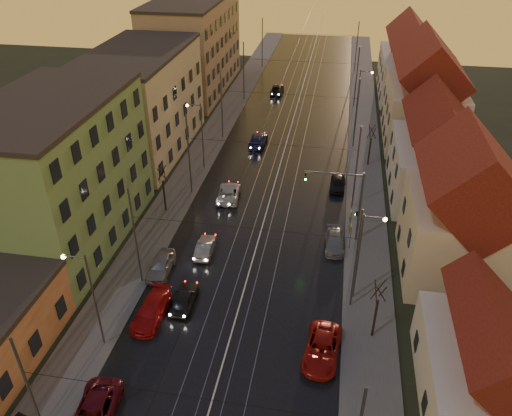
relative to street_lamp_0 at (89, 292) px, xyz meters
The scene contains 46 objects.
ground 10.52m from the street_lamp_0, 12.39° to the right, with size 160.00×160.00×0.00m, color black.
road 39.38m from the street_lamp_0, 76.53° to the left, with size 16.00×120.00×0.04m, color black.
sidewalk_left 38.31m from the street_lamp_0, 91.35° to the left, with size 4.00×120.00×0.15m, color #4C4C4C.
sidewalk_right 42.80m from the street_lamp_0, 63.31° to the left, with size 4.00×120.00×0.15m, color #4C4C4C.
tram_rail_0 38.92m from the street_lamp_0, 79.70° to the left, with size 0.06×120.00×0.03m, color gray.
tram_rail_1 39.20m from the street_lamp_0, 77.63° to the left, with size 0.06×120.00×0.03m, color gray.
tram_rail_2 39.56m from the street_lamp_0, 75.43° to the left, with size 0.06×120.00×0.03m, color gray.
tram_rail_3 39.94m from the street_lamp_0, 73.43° to the left, with size 0.06×120.00×0.03m, color gray.
apartment_left_1 14.73m from the street_lamp_0, 124.98° to the left, with size 10.00×18.00×13.00m, color #6A905C.
apartment_left_2 33.10m from the street_lamp_0, 104.70° to the left, with size 10.00×20.00×12.00m, color #C1B095.
apartment_left_3 56.67m from the street_lamp_0, 98.53° to the left, with size 10.00×24.00×14.00m, color #967E61.
house_right_0 26.18m from the street_lamp_0, ahead, with size 8.16×10.20×5.80m.
house_right_1 29.17m from the street_lamp_0, 26.47° to the left, with size 8.67×10.20×10.80m.
house_right_2 36.84m from the street_lamp_0, 44.89° to the left, with size 9.18×12.24×9.20m.
house_right_3 48.61m from the street_lamp_0, 57.52° to the left, with size 9.18×14.28×11.50m.
house_right_4 64.52m from the street_lamp_0, 66.13° to the left, with size 9.18×16.32×10.00m.
catenary_pole_l_0 8.03m from the street_lamp_0, 86.39° to the right, with size 0.16×0.16×9.00m, color #595B60.
catenary_pole_l_1 7.03m from the street_lamp_0, 85.88° to the left, with size 0.16×0.16×9.00m, color #595B60.
catenary_pole_r_1 19.04m from the street_lamp_0, 21.57° to the left, with size 0.16×0.16×9.00m, color #595B60.
catenary_pole_l_2 22.01m from the street_lamp_0, 88.69° to the left, with size 0.16×0.16×9.00m, color #595B60.
catenary_pole_r_2 28.24m from the street_lamp_0, 51.17° to the left, with size 0.16×0.16×9.00m, color #595B60.
catenary_pole_l_3 37.01m from the street_lamp_0, 89.22° to the left, with size 0.16×0.16×9.00m, color #595B60.
catenary_pole_r_3 41.02m from the street_lamp_0, 64.43° to the left, with size 0.16×0.16×9.00m, color #595B60.
catenary_pole_l_4 52.00m from the street_lamp_0, 89.44° to the left, with size 0.16×0.16×9.00m, color #595B60.
catenary_pole_r_4 54.93m from the street_lamp_0, 71.20° to the left, with size 0.16×0.16×9.00m, color #595B60.
catenary_pole_l_5 70.00m from the street_lamp_0, 89.59° to the left, with size 0.16×0.16×9.00m, color #595B60.
catenary_pole_r_5 72.21m from the street_lamp_0, 75.81° to the left, with size 0.16×0.16×9.00m, color #595B60.
street_lamp_0 is the anchor object (origin of this frame).
street_lamp_1 19.89m from the street_lamp_0, 23.72° to the left, with size 1.75×0.32×8.00m.
street_lamp_2 28.00m from the street_lamp_0, 90.00° to the left, with size 1.75×0.32×8.00m.
street_lamp_3 47.62m from the street_lamp_0, 67.52° to the left, with size 1.75×0.32×8.00m.
traffic_light_mast 23.42m from the street_lamp_0, 43.10° to the left, with size 5.30×0.32×7.20m.
bare_tree_0 18.19m from the street_lamp_0, 93.47° to the left, with size 1.09×1.09×5.11m.
bare_tree_1 19.86m from the street_lamp_0, 11.71° to the left, with size 1.09×1.09×5.11m.
bare_tree_2 37.56m from the street_lamp_0, 58.63° to the left, with size 1.09×1.09×5.11m.
driving_car_0 8.08m from the street_lamp_0, 45.53° to the left, with size 1.58×3.93×1.34m, color black.
driving_car_1 13.41m from the street_lamp_0, 68.27° to the left, with size 1.35×3.87×1.27m, color gray.
driving_car_2 22.53m from the street_lamp_0, 77.71° to the left, with size 2.21×4.79×1.33m, color #BABABA.
driving_car_3 36.16m from the street_lamp_0, 81.13° to the left, with size 2.00×4.92×1.43m, color navy.
driving_car_4 56.22m from the street_lamp_0, 84.60° to the left, with size 1.87×4.66×1.59m, color black.
parked_left_1 7.67m from the street_lamp_0, 68.03° to the right, with size 2.37×5.13×1.43m, color #520E1A.
parked_left_2 5.91m from the street_lamp_0, 48.52° to the left, with size 1.98×4.86×1.41m, color #AD1112.
parked_left_3 9.63m from the street_lamp_0, 78.98° to the left, with size 1.73×4.29×1.46m, color gray.
parked_right_0 16.40m from the street_lamp_0, ahead, with size 2.33×5.06×1.41m, color #A01410.
parked_right_1 22.23m from the street_lamp_0, 42.22° to the left, with size 1.70×4.19×1.22m, color gray.
parked_right_2 30.59m from the street_lamp_0, 57.95° to the left, with size 1.60×3.99×1.36m, color black.
Camera 1 is at (6.25, -21.08, 27.33)m, focal length 35.00 mm.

